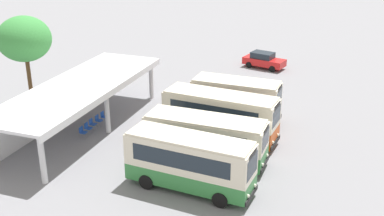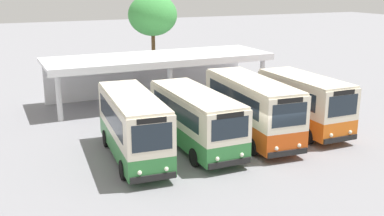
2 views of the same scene
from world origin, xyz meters
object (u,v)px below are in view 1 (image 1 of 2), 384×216
at_px(parked_car_flank, 264,60).
at_px(waiting_chair_second_from_end, 88,127).
at_px(city_bus_nearest_orange, 190,161).
at_px(waiting_chair_fifth_seat, 104,116).
at_px(waiting_chair_middle_seat, 92,123).
at_px(city_bus_second_in_row, 206,137).
at_px(city_bus_middle_cream, 220,115).
at_px(waiting_chair_end_by_column, 83,131).
at_px(city_bus_fourth_amber, 236,99).
at_px(waiting_chair_fourth_seat, 98,120).

relative_size(parked_car_flank, waiting_chair_second_from_end, 5.23).
xyz_separation_m(city_bus_nearest_orange, parked_car_flank, (24.80, 1.06, -0.99)).
xyz_separation_m(parked_car_flank, waiting_chair_fifth_seat, (-18.03, 8.41, -0.30)).
relative_size(city_bus_nearest_orange, waiting_chair_middle_seat, 8.77).
distance_m(city_bus_second_in_row, city_bus_middle_cream, 3.48).
xyz_separation_m(parked_car_flank, waiting_chair_end_by_column, (-21.02, 8.39, -0.30)).
relative_size(waiting_chair_end_by_column, waiting_chair_second_from_end, 1.00).
distance_m(city_bus_fourth_amber, waiting_chair_middle_seat, 10.81).
bearing_deg(parked_car_flank, city_bus_nearest_orange, -177.56).
height_order(city_bus_middle_cream, waiting_chair_fifth_seat, city_bus_middle_cream).
bearing_deg(parked_car_flank, city_bus_fourth_amber, -176.36).
bearing_deg(waiting_chair_fourth_seat, parked_car_flank, -24.19).
bearing_deg(waiting_chair_fourth_seat, city_bus_nearest_orange, -122.42).
xyz_separation_m(city_bus_nearest_orange, waiting_chair_middle_seat, (5.28, 9.56, -1.29)).
bearing_deg(waiting_chair_fifth_seat, city_bus_second_in_row, -109.65).
distance_m(parked_car_flank, waiting_chair_end_by_column, 22.63).
height_order(city_bus_second_in_row, waiting_chair_fifth_seat, city_bus_second_in_row).
height_order(city_bus_fourth_amber, waiting_chair_fifth_seat, city_bus_fourth_amber).
height_order(city_bus_middle_cream, waiting_chair_fourth_seat, city_bus_middle_cream).
xyz_separation_m(city_bus_nearest_orange, waiting_chair_end_by_column, (3.79, 9.44, -1.29)).
height_order(parked_car_flank, waiting_chair_middle_seat, parked_car_flank).
distance_m(parked_car_flank, waiting_chair_fourth_seat, 20.59).
height_order(city_bus_fourth_amber, waiting_chair_end_by_column, city_bus_fourth_amber).
relative_size(city_bus_nearest_orange, waiting_chair_second_from_end, 8.77).
bearing_deg(waiting_chair_second_from_end, waiting_chair_end_by_column, -176.18).
bearing_deg(city_bus_second_in_row, waiting_chair_end_by_column, 88.07).
relative_size(city_bus_nearest_orange, city_bus_fourth_amber, 1.13).
distance_m(city_bus_fourth_amber, waiting_chair_fourth_seat, 10.41).
height_order(waiting_chair_second_from_end, waiting_chair_fifth_seat, same).
xyz_separation_m(waiting_chair_second_from_end, waiting_chair_middle_seat, (0.75, 0.06, 0.00)).
height_order(waiting_chair_end_by_column, waiting_chair_fifth_seat, same).
distance_m(city_bus_nearest_orange, city_bus_fourth_amber, 10.43).
bearing_deg(waiting_chair_middle_seat, waiting_chair_fourth_seat, -5.16).
distance_m(waiting_chair_end_by_column, waiting_chair_middle_seat, 1.50).
bearing_deg(city_bus_fourth_amber, waiting_chair_middle_seat, 118.68).
distance_m(city_bus_middle_cream, waiting_chair_end_by_column, 9.75).
xyz_separation_m(city_bus_middle_cream, city_bus_fourth_amber, (3.48, -0.17, -0.05)).
xyz_separation_m(city_bus_second_in_row, waiting_chair_fourth_seat, (2.55, 9.26, -1.16)).
xyz_separation_m(city_bus_middle_cream, waiting_chair_second_from_end, (-2.42, 9.18, -1.34)).
height_order(city_bus_second_in_row, waiting_chair_second_from_end, city_bus_second_in_row).
relative_size(waiting_chair_second_from_end, waiting_chair_fourth_seat, 1.00).
xyz_separation_m(waiting_chair_second_from_end, waiting_chair_fourth_seat, (1.49, -0.00, 0.00)).
distance_m(waiting_chair_end_by_column, waiting_chair_second_from_end, 0.75).
bearing_deg(waiting_chair_middle_seat, city_bus_middle_cream, -79.75).
relative_size(city_bus_second_in_row, waiting_chair_fifth_seat, 9.02).
bearing_deg(city_bus_nearest_orange, waiting_chair_fifth_seat, 54.40).
bearing_deg(waiting_chair_fourth_seat, waiting_chair_middle_seat, 174.84).
height_order(waiting_chair_second_from_end, waiting_chair_fourth_seat, same).
xyz_separation_m(parked_car_flank, waiting_chair_fourth_seat, (-18.78, 8.43, -0.30)).
xyz_separation_m(city_bus_nearest_orange, city_bus_fourth_amber, (10.43, 0.14, -0.00)).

